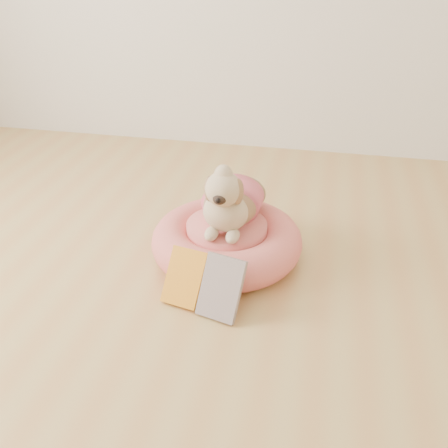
% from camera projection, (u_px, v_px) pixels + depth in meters
% --- Properties ---
extents(pet_bed, '(0.57, 0.57, 0.15)m').
position_uv_depth(pet_bed, '(227.00, 241.00, 1.89)').
color(pet_bed, '#D45354').
rests_on(pet_bed, floor).
extents(dog, '(0.27, 0.39, 0.28)m').
position_uv_depth(dog, '(231.00, 189.00, 1.79)').
color(dog, brown).
rests_on(dog, pet_bed).
extents(book_yellow, '(0.15, 0.16, 0.17)m').
position_uv_depth(book_yellow, '(185.00, 277.00, 1.66)').
color(book_yellow, yellow).
rests_on(book_yellow, floor).
extents(book_white, '(0.16, 0.15, 0.19)m').
position_uv_depth(book_white, '(221.00, 288.00, 1.60)').
color(book_white, white).
rests_on(book_white, floor).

